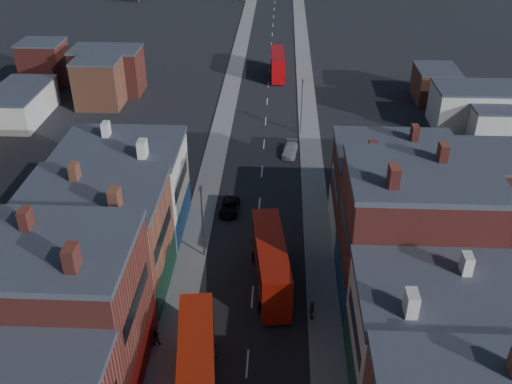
# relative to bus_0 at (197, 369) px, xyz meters

# --- Properties ---
(pavement_west) EXTENTS (3.00, 200.00, 0.12)m
(pavement_west) POSITION_rel_bus_0_xyz_m (-3.00, 37.10, -2.61)
(pavement_west) COLOR gray
(pavement_west) RESTS_ON ground
(pavement_east) EXTENTS (3.00, 200.00, 0.12)m
(pavement_east) POSITION_rel_bus_0_xyz_m (10.00, 37.10, -2.61)
(pavement_east) COLOR gray
(pavement_east) RESTS_ON ground
(lamp_post_2) EXTENTS (0.25, 0.70, 8.12)m
(lamp_post_2) POSITION_rel_bus_0_xyz_m (-1.70, 17.10, 2.03)
(lamp_post_2) COLOR slate
(lamp_post_2) RESTS_ON ground
(lamp_post_3) EXTENTS (0.25, 0.70, 8.12)m
(lamp_post_3) POSITION_rel_bus_0_xyz_m (8.70, 47.10, 2.03)
(lamp_post_3) COLOR slate
(lamp_post_3) RESTS_ON ground
(bus_0) EXTENTS (4.07, 11.71, 4.95)m
(bus_0) POSITION_rel_bus_0_xyz_m (0.00, 0.00, 0.00)
(bus_0) COLOR red
(bus_0) RESTS_ON ground
(bus_1) EXTENTS (4.01, 11.69, 4.94)m
(bus_1) POSITION_rel_bus_0_xyz_m (5.11, 12.84, -0.00)
(bus_1) COLOR #B81A0A
(bus_1) RESTS_ON ground
(bus_2) EXTENTS (2.95, 10.39, 4.45)m
(bus_2) POSITION_rel_bus_0_xyz_m (5.00, 71.12, -0.27)
(bus_2) COLOR #B5080A
(bus_2) RESTS_ON ground
(car_2) EXTENTS (2.22, 4.49, 1.22)m
(car_2) POSITION_rel_bus_0_xyz_m (0.15, 25.52, -2.06)
(car_2) COLOR black
(car_2) RESTS_ON ground
(car_3) EXTENTS (2.42, 4.77, 1.33)m
(car_3) POSITION_rel_bus_0_xyz_m (7.12, 40.22, -2.01)
(car_3) COLOR silver
(car_3) RESTS_ON ground
(ped_1) EXTENTS (0.94, 0.64, 1.77)m
(ped_1) POSITION_rel_bus_0_xyz_m (-4.20, 4.72, -1.67)
(ped_1) COLOR #451F1B
(ped_1) RESTS_ON pavement_west
(ped_3) EXTENTS (0.64, 1.19, 1.94)m
(ped_3) POSITION_rel_bus_0_xyz_m (8.80, 8.38, -1.58)
(ped_3) COLOR #56514A
(ped_3) RESTS_ON pavement_east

